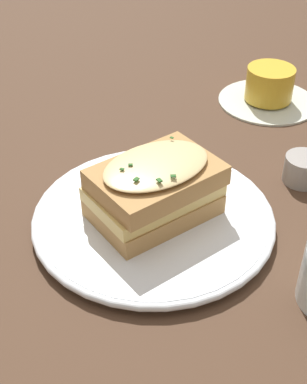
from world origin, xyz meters
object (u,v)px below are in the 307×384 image
object	(u,v)px
dinner_plate	(154,218)
sandwich	(155,189)
condiment_pot	(303,169)
teacup_with_saucer	(269,89)

from	to	relation	value
dinner_plate	sandwich	bearing A→B (deg)	97.90
sandwich	condiment_pot	size ratio (longest dim) A/B	3.31
sandwich	condiment_pot	xyz separation A→B (m)	(-0.16, 0.12, -0.03)
dinner_plate	teacup_with_saucer	world-z (taller)	teacup_with_saucer
teacup_with_saucer	condiment_pot	distance (m)	0.21
sandwich	teacup_with_saucer	bearing A→B (deg)	177.16
sandwich	condiment_pot	distance (m)	0.20
dinner_plate	condiment_pot	world-z (taller)	condiment_pot
dinner_plate	sandwich	distance (m)	0.04
dinner_plate	condiment_pot	bearing A→B (deg)	142.47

